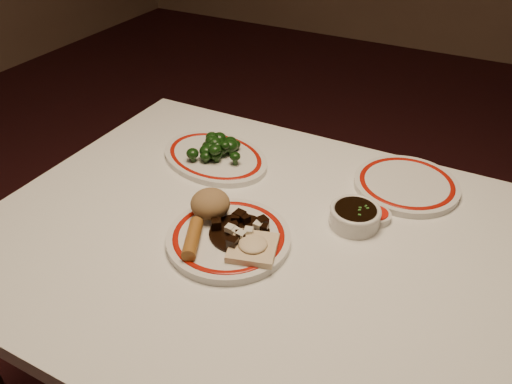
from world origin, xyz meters
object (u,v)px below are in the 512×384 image
at_px(rice_mound, 210,204).
at_px(broccoli_pile, 217,147).
at_px(spring_roll, 193,238).
at_px(dining_table, 268,269).
at_px(broccoli_plate, 215,157).
at_px(soy_bowl, 355,217).
at_px(main_plate, 229,238).
at_px(fried_wonton, 253,247).
at_px(stirfry_heap, 240,229).

bearing_deg(rice_mound, broccoli_pile, 118.33).
xyz_separation_m(spring_roll, broccoli_pile, (-0.14, 0.32, 0.01)).
height_order(dining_table, broccoli_pile, broccoli_pile).
height_order(rice_mound, broccoli_plate, rice_mound).
relative_size(dining_table, broccoli_pile, 9.17).
relative_size(broccoli_plate, broccoli_pile, 2.64).
xyz_separation_m(spring_roll, soy_bowl, (0.26, 0.23, -0.01)).
relative_size(rice_mound, broccoli_plate, 0.24).
height_order(main_plate, broccoli_pile, broccoli_pile).
xyz_separation_m(dining_table, broccoli_pile, (-0.25, 0.21, 0.13)).
xyz_separation_m(rice_mound, broccoli_pile, (-0.12, 0.22, -0.01)).
bearing_deg(fried_wonton, rice_mound, 156.34).
relative_size(broccoli_plate, soy_bowl, 3.23).
bearing_deg(broccoli_pile, fried_wonton, -47.98).
bearing_deg(soy_bowl, stirfry_heap, -141.13).
xyz_separation_m(main_plate, stirfry_heap, (0.02, 0.02, 0.02)).
distance_m(main_plate, stirfry_heap, 0.03).
height_order(spring_roll, broccoli_plate, spring_roll).
bearing_deg(main_plate, rice_mound, 149.41).
bearing_deg(fried_wonton, broccoli_pile, 132.02).
bearing_deg(main_plate, broccoli_plate, 126.45).
bearing_deg(soy_bowl, rice_mound, -153.97).
xyz_separation_m(rice_mound, broccoli_plate, (-0.13, 0.22, -0.04)).
bearing_deg(fried_wonton, dining_table, 91.04).
xyz_separation_m(rice_mound, stirfry_heap, (0.08, -0.02, -0.02)).
bearing_deg(soy_bowl, fried_wonton, -126.55).
bearing_deg(spring_roll, broccoli_pile, 89.10).
bearing_deg(stirfry_heap, fried_wonton, -37.40).
distance_m(main_plate, soy_bowl, 0.27).
bearing_deg(rice_mound, stirfry_heap, -13.75).
bearing_deg(dining_table, spring_roll, -136.48).
relative_size(fried_wonton, broccoli_pile, 0.86).
height_order(main_plate, soy_bowl, soy_bowl).
distance_m(main_plate, spring_roll, 0.08).
distance_m(stirfry_heap, soy_bowl, 0.25).
bearing_deg(broccoli_pile, soy_bowl, -12.47).
height_order(fried_wonton, broccoli_plate, fried_wonton).
distance_m(dining_table, spring_roll, 0.20).
bearing_deg(broccoli_pile, spring_roll, -66.62).
xyz_separation_m(main_plate, soy_bowl, (0.21, 0.17, 0.01)).
xyz_separation_m(dining_table, main_plate, (-0.06, -0.05, 0.10)).
height_order(dining_table, soy_bowl, soy_bowl).
xyz_separation_m(main_plate, broccoli_pile, (-0.19, 0.26, 0.03)).
relative_size(dining_table, fried_wonton, 10.64).
height_order(rice_mound, spring_roll, rice_mound).
bearing_deg(main_plate, fried_wonton, -15.83).
distance_m(dining_table, fried_wonton, 0.14).
distance_m(dining_table, rice_mound, 0.19).
distance_m(broccoli_pile, soy_bowl, 0.41).
xyz_separation_m(broccoli_plate, broccoli_pile, (0.01, 0.00, 0.03)).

